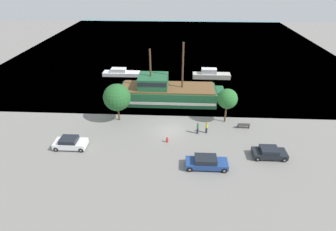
% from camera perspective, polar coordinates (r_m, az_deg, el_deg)
% --- Properties ---
extents(ground_plane, '(160.00, 160.00, 0.00)m').
position_cam_1_polar(ground_plane, '(36.11, 0.46, -3.25)').
color(ground_plane, gray).
extents(water_surface, '(80.00, 80.00, 0.00)m').
position_cam_1_polar(water_surface, '(76.78, 1.93, 15.03)').
color(water_surface, slate).
rests_on(water_surface, ground).
extents(pirate_ship, '(16.94, 5.38, 9.82)m').
position_cam_1_polar(pirate_ship, '(43.22, -0.31, 5.11)').
color(pirate_ship, '#1E5633').
rests_on(pirate_ship, water_surface).
extents(moored_boat_dockside, '(7.46, 2.08, 1.47)m').
position_cam_1_polar(moored_boat_dockside, '(55.32, -10.23, 9.15)').
color(moored_boat_dockside, silver).
rests_on(moored_boat_dockside, water_surface).
extents(moored_boat_outer, '(7.45, 1.92, 1.95)m').
position_cam_1_polar(moored_boat_outer, '(53.74, 9.29, 8.80)').
color(moored_boat_outer, '#B7B2A8').
rests_on(moored_boat_outer, water_surface).
extents(parked_car_curb_front, '(3.93, 1.96, 1.42)m').
position_cam_1_polar(parked_car_curb_front, '(34.68, -20.50, -5.61)').
color(parked_car_curb_front, white).
rests_on(parked_car_curb_front, ground_plane).
extents(parked_car_curb_mid, '(4.68, 1.86, 1.41)m').
position_cam_1_polar(parked_car_curb_mid, '(29.91, 8.32, -10.05)').
color(parked_car_curb_mid, navy).
rests_on(parked_car_curb_mid, ground_plane).
extents(parked_car_curb_rear, '(3.90, 1.87, 1.30)m').
position_cam_1_polar(parked_car_curb_rear, '(33.25, 21.17, -7.54)').
color(parked_car_curb_rear, black).
rests_on(parked_car_curb_rear, ground_plane).
extents(fire_hydrant, '(0.42, 0.25, 0.76)m').
position_cam_1_polar(fire_hydrant, '(33.59, -0.18, -5.25)').
color(fire_hydrant, red).
rests_on(fire_hydrant, ground_plane).
extents(bench_promenade_east, '(1.63, 0.45, 0.85)m').
position_cam_1_polar(bench_promenade_east, '(37.85, 16.12, -2.09)').
color(bench_promenade_east, '#4C4742').
rests_on(bench_promenade_east, ground_plane).
extents(pedestrian_walking_near, '(0.32, 0.32, 1.70)m').
position_cam_1_polar(pedestrian_walking_near, '(35.52, 8.41, -2.57)').
color(pedestrian_walking_near, '#232838').
rests_on(pedestrian_walking_near, ground_plane).
extents(pedestrian_walking_far, '(0.32, 0.32, 1.73)m').
position_cam_1_polar(pedestrian_walking_far, '(35.23, 6.50, -2.70)').
color(pedestrian_walking_far, '#232838').
rests_on(pedestrian_walking_far, ground_plane).
extents(tree_row_east, '(3.85, 3.85, 5.59)m').
position_cam_1_polar(tree_row_east, '(37.45, -11.03, 3.88)').
color(tree_row_east, brown).
rests_on(tree_row_east, ground_plane).
extents(tree_row_mideast, '(2.81, 2.81, 5.09)m').
position_cam_1_polar(tree_row_mideast, '(37.26, 12.81, 3.55)').
color(tree_row_mideast, brown).
rests_on(tree_row_mideast, ground_plane).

